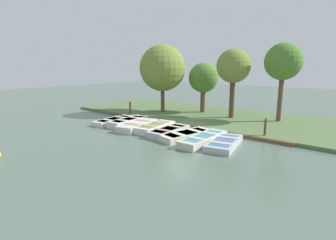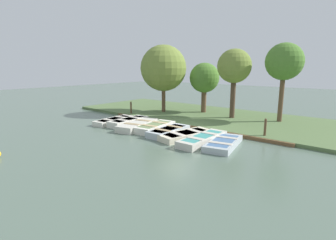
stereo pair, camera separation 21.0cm
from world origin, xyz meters
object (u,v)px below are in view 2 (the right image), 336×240
object	(u,v)px
rowboat_3	(155,127)
mooring_post_far	(265,129)
park_tree_far_left	(163,68)
rowboat_0	(114,121)
park_tree_center	(234,67)
rowboat_5	(186,135)
rowboat_1	(129,122)
park_tree_left	(204,78)
rowboat_6	(203,139)
mooring_post_near	(131,109)
park_tree_right	(284,62)
rowboat_2	(138,125)
rowboat_7	(223,143)
rowboat_4	(169,131)

from	to	relation	value
rowboat_3	mooring_post_far	xyz separation A→B (m)	(-2.39, 5.96, 0.37)
rowboat_3	park_tree_far_left	world-z (taller)	park_tree_far_left
rowboat_0	park_tree_center	distance (m)	9.30
rowboat_3	rowboat_5	size ratio (longest dim) A/B	0.90
rowboat_1	rowboat_5	size ratio (longest dim) A/B	0.91
park_tree_left	park_tree_center	size ratio (longest dim) A/B	0.82
rowboat_6	mooring_post_near	size ratio (longest dim) A/B	3.04
rowboat_0	rowboat_6	world-z (taller)	rowboat_6
park_tree_center	park_tree_right	bearing A→B (deg)	105.30
rowboat_6	park_tree_center	bearing A→B (deg)	-167.51
rowboat_5	park_tree_left	world-z (taller)	park_tree_left
rowboat_1	park_tree_right	size ratio (longest dim) A/B	0.57
rowboat_2	mooring_post_far	xyz separation A→B (m)	(-2.67, 7.15, 0.37)
rowboat_6	park_tree_right	bearing A→B (deg)	166.45
park_tree_center	park_tree_right	world-z (taller)	park_tree_right
rowboat_5	rowboat_6	distance (m)	1.22
rowboat_2	park_tree_right	size ratio (longest dim) A/B	0.64
rowboat_3	rowboat_7	distance (m)	4.87
rowboat_4	mooring_post_near	xyz separation A→B (m)	(-2.61, -6.07, 0.38)
rowboat_3	park_tree_right	size ratio (longest dim) A/B	0.56
rowboat_2	park_tree_left	distance (m)	7.46
rowboat_1	park_tree_left	size ratio (longest dim) A/B	0.73
rowboat_5	park_tree_right	xyz separation A→B (m)	(-6.99, 2.83, 3.98)
rowboat_6	mooring_post_near	xyz separation A→B (m)	(-2.77, -8.51, 0.38)
rowboat_0	rowboat_3	xyz separation A→B (m)	(-0.23, 3.65, 0.04)
mooring_post_far	park_tree_far_left	bearing A→B (deg)	-104.01
rowboat_6	rowboat_7	distance (m)	1.13
rowboat_0	rowboat_4	xyz separation A→B (m)	(-0.00, 4.97, 0.02)
park_tree_left	rowboat_0	bearing A→B (deg)	-23.85
park_tree_far_left	rowboat_4	bearing A→B (deg)	43.17
park_tree_right	rowboat_6	bearing A→B (deg)	-12.81
rowboat_5	park_tree_far_left	size ratio (longest dim) A/B	0.61
park_tree_right	mooring_post_near	bearing A→B (deg)	-66.57
rowboat_0	park_tree_center	size ratio (longest dim) A/B	0.62
rowboat_3	mooring_post_far	bearing A→B (deg)	105.50
rowboat_0	rowboat_3	distance (m)	3.66
rowboat_5	park_tree_right	bearing A→B (deg)	170.85
rowboat_5	park_tree_left	distance (m)	8.02
rowboat_0	rowboat_7	size ratio (longest dim) A/B	1.01
rowboat_0	park_tree_far_left	bearing A→B (deg)	169.70
park_tree_left	rowboat_3	bearing A→B (deg)	5.38
rowboat_4	park_tree_right	xyz separation A→B (m)	(-7.01, 4.06, 3.96)
rowboat_3	park_tree_right	xyz separation A→B (m)	(-6.78, 5.37, 3.94)
rowboat_1	mooring_post_near	bearing A→B (deg)	-138.99
rowboat_0	rowboat_7	distance (m)	8.52
rowboat_4	park_tree_center	xyz separation A→B (m)	(-6.16, 0.95, 3.66)
rowboat_6	rowboat_1	bearing A→B (deg)	-94.59
rowboat_0	rowboat_5	size ratio (longest dim) A/B	0.94
rowboat_0	rowboat_7	world-z (taller)	rowboat_0
rowboat_4	rowboat_6	size ratio (longest dim) A/B	0.84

